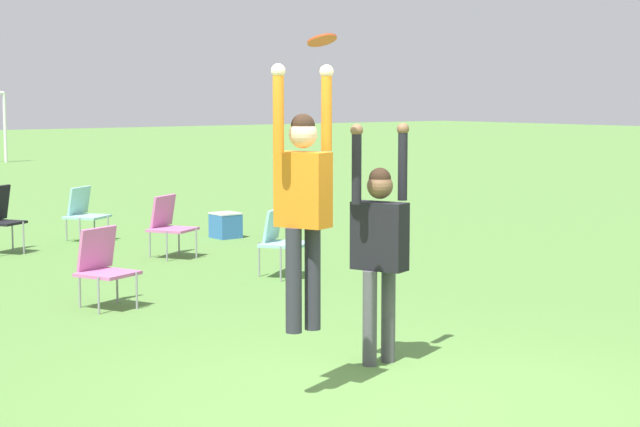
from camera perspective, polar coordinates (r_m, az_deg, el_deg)
name	(u,v)px	position (r m, az deg, el deg)	size (l,w,h in m)	color
ground_plane	(380,397)	(8.12, 3.21, -9.72)	(120.00, 120.00, 0.00)	#56843D
person_jumping	(303,193)	(7.81, -0.91, 1.10)	(0.54, 0.44, 1.96)	#2D2D38
person_defending	(380,239)	(8.87, 3.20, -1.34)	(0.61, 0.50, 2.02)	#4C4C51
frisbee	(322,40)	(8.21, 0.11, 9.23)	(0.23, 0.22, 0.10)	#E04C23
camping_chair_0	(169,222)	(14.97, -8.07, -0.46)	(0.75, 0.82, 0.85)	gray
camping_chair_1	(280,237)	(13.26, -2.16, -1.26)	(0.75, 0.82, 0.83)	gray
camping_chair_2	(1,214)	(15.85, -16.66, -0.03)	(0.65, 0.71, 0.96)	gray
camping_chair_3	(103,263)	(11.57, -11.51, -2.61)	(0.67, 0.72, 0.84)	gray
camping_chair_4	(84,210)	(16.88, -12.49, 0.16)	(0.77, 0.84, 0.83)	gray
cooler_box	(226,225)	(16.89, -5.06, -0.63)	(0.39, 0.41, 0.40)	#336BB7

